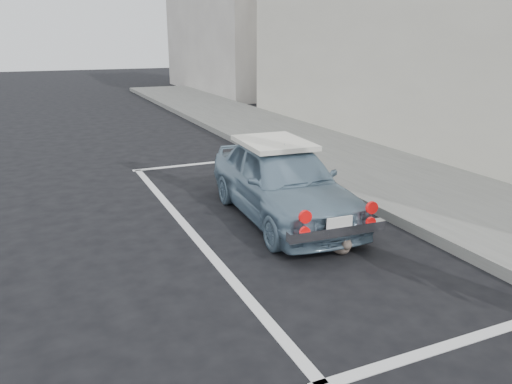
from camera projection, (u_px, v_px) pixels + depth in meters
ground at (378, 326)px, 4.57m from camera, size 80.00×80.00×0.00m
sidewalk at (469, 207)px, 7.54m from camera, size 2.80×40.00×0.15m
building_far at (230, 4)px, 23.29m from camera, size 3.50×10.00×8.00m
pline_rear at (461, 341)px, 4.33m from camera, size 3.00×0.12×0.01m
pline_front at (205, 163)px, 10.43m from camera, size 3.00×0.12×0.01m
pline_side at (189, 230)px, 6.84m from camera, size 0.12×7.00×0.01m
retro_coupe at (282, 180)px, 7.15m from camera, size 1.49×3.35×1.11m
cat at (340, 245)px, 6.06m from camera, size 0.22×0.46×0.25m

